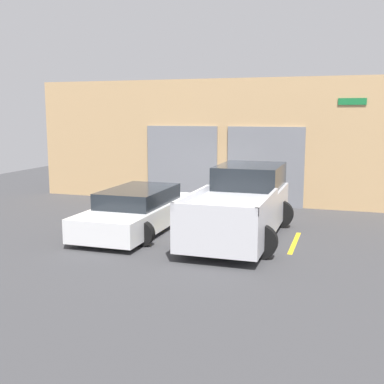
% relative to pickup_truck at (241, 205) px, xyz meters
% --- Properties ---
extents(ground_plane, '(28.00, 28.00, 0.00)m').
position_rel_pickup_truck_xyz_m(ground_plane, '(-1.47, 1.47, -0.86)').
color(ground_plane, '#3D3D3F').
extents(shophouse_building, '(15.24, 0.68, 4.53)m').
position_rel_pickup_truck_xyz_m(shophouse_building, '(-1.48, 4.76, 1.38)').
color(shophouse_building, tan).
rests_on(shophouse_building, ground).
extents(pickup_truck, '(2.51, 5.21, 1.83)m').
position_rel_pickup_truck_xyz_m(pickup_truck, '(0.00, 0.00, 0.00)').
color(pickup_truck, silver).
rests_on(pickup_truck, ground).
extents(sedan_white, '(2.22, 4.79, 1.19)m').
position_rel_pickup_truck_xyz_m(sedan_white, '(-2.94, -0.25, -0.29)').
color(sedan_white, white).
rests_on(sedan_white, ground).
extents(parking_stripe_far_left, '(0.12, 2.20, 0.01)m').
position_rel_pickup_truck_xyz_m(parking_stripe_far_left, '(-4.41, -0.28, -0.85)').
color(parking_stripe_far_left, gold).
rests_on(parking_stripe_far_left, ground).
extents(parking_stripe_left, '(0.12, 2.20, 0.01)m').
position_rel_pickup_truck_xyz_m(parking_stripe_left, '(-1.47, -0.28, -0.85)').
color(parking_stripe_left, gold).
rests_on(parking_stripe_left, ground).
extents(parking_stripe_centre, '(0.12, 2.20, 0.01)m').
position_rel_pickup_truck_xyz_m(parking_stripe_centre, '(1.47, -0.28, -0.85)').
color(parking_stripe_centre, gold).
rests_on(parking_stripe_centre, ground).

